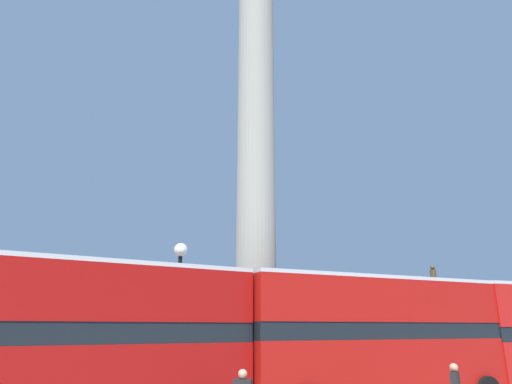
% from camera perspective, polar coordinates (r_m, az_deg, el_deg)
% --- Properties ---
extents(monument_column, '(4.67, 4.67, 25.91)m').
position_cam_1_polar(monument_column, '(21.04, 0.00, 2.35)').
color(monument_column, '#A39E8E').
rests_on(monument_column, ground_plane).
extents(bus_a, '(10.29, 2.92, 4.35)m').
position_cam_1_polar(bus_a, '(17.41, 15.04, -16.80)').
color(bus_a, '#B7140F').
rests_on(bus_a, ground_plane).
extents(bus_b, '(10.47, 3.43, 4.35)m').
position_cam_1_polar(bus_b, '(13.47, -23.48, -16.20)').
color(bus_b, '#A80F0C').
rests_on(bus_b, ground_plane).
extents(equestrian_statue, '(3.81, 3.56, 6.26)m').
position_cam_1_polar(equestrian_statue, '(29.63, 22.11, -16.91)').
color(equestrian_statue, '#A39E8E').
rests_on(equestrian_statue, ground_plane).
extents(street_lamp, '(0.49, 0.49, 5.57)m').
position_cam_1_polar(street_lamp, '(16.63, -9.70, -13.48)').
color(street_lamp, black).
rests_on(street_lamp, ground_plane).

